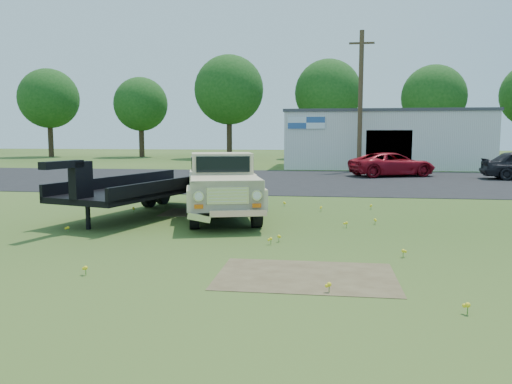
% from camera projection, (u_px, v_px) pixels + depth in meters
% --- Properties ---
extents(ground, '(140.00, 140.00, 0.00)m').
position_uv_depth(ground, '(246.00, 238.00, 11.57)').
color(ground, '#2C4817').
rests_on(ground, ground).
extents(asphalt_lot, '(90.00, 14.00, 0.02)m').
position_uv_depth(asphalt_lot, '(290.00, 180.00, 26.33)').
color(asphalt_lot, black).
rests_on(asphalt_lot, ground).
extents(dirt_patch_a, '(3.00, 2.00, 0.01)m').
position_uv_depth(dirt_patch_a, '(306.00, 276.00, 8.41)').
color(dirt_patch_a, brown).
rests_on(dirt_patch_a, ground).
extents(dirt_patch_b, '(2.20, 1.60, 0.01)m').
position_uv_depth(dirt_patch_b, '(200.00, 213.00, 15.29)').
color(dirt_patch_b, brown).
rests_on(dirt_patch_b, ground).
extents(commercial_building, '(14.20, 8.20, 4.15)m').
position_uv_depth(commercial_building, '(382.00, 139.00, 37.08)').
color(commercial_building, silver).
rests_on(commercial_building, ground).
extents(utility_pole_mid, '(1.60, 0.30, 9.00)m').
position_uv_depth(utility_pole_mid, '(360.00, 100.00, 32.15)').
color(utility_pole_mid, '#453020').
rests_on(utility_pole_mid, ground).
extents(treeline_a, '(6.40, 6.40, 9.52)m').
position_uv_depth(treeline_a, '(49.00, 99.00, 54.03)').
color(treeline_a, '#372719').
rests_on(treeline_a, ground).
extents(treeline_b, '(5.76, 5.76, 8.57)m').
position_uv_depth(treeline_b, '(141.00, 104.00, 53.73)').
color(treeline_b, '#372719').
rests_on(treeline_b, ground).
extents(treeline_c, '(7.04, 7.04, 10.47)m').
position_uv_depth(treeline_c, '(229.00, 90.00, 50.75)').
color(treeline_c, '#372719').
rests_on(treeline_c, ground).
extents(treeline_d, '(6.72, 6.72, 10.00)m').
position_uv_depth(treeline_d, '(328.00, 93.00, 50.41)').
color(treeline_d, '#372719').
rests_on(treeline_d, ground).
extents(treeline_e, '(6.08, 6.08, 9.04)m').
position_uv_depth(treeline_e, '(434.00, 97.00, 47.64)').
color(treeline_e, '#372719').
rests_on(treeline_e, ground).
extents(vintage_pickup_truck, '(3.29, 5.52, 1.88)m').
position_uv_depth(vintage_pickup_truck, '(222.00, 186.00, 14.23)').
color(vintage_pickup_truck, tan).
rests_on(vintage_pickup_truck, ground).
extents(flatbed_trailer, '(3.89, 6.87, 1.78)m').
position_uv_depth(flatbed_trailer, '(147.00, 185.00, 14.75)').
color(flatbed_trailer, black).
rests_on(flatbed_trailer, ground).
extents(red_pickup, '(5.36, 3.88, 1.35)m').
position_uv_depth(red_pickup, '(392.00, 165.00, 28.68)').
color(red_pickup, maroon).
rests_on(red_pickup, ground).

